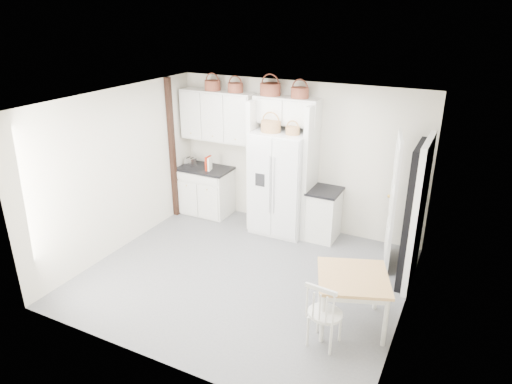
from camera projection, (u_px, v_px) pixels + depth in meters
The scene contains 28 objects.
floor at pixel (245, 276), 6.80m from camera, with size 4.50×4.50×0.00m, color #515155.
ceiling at pixel (243, 102), 5.82m from camera, with size 4.50×4.50×0.00m, color white.
wall_back at pixel (297, 156), 7.97m from camera, with size 4.50×4.50×0.00m, color beige.
wall_left at pixel (119, 171), 7.24m from camera, with size 4.00×4.00×0.00m, color beige.
wall_right at pixel (412, 228), 5.38m from camera, with size 4.00×4.00×0.00m, color beige.
refrigerator at pixel (281, 182), 7.89m from camera, with size 0.93×0.75×1.81m, color silver.
base_cab_left at pixel (206, 191), 8.76m from camera, with size 0.95×0.60×0.88m, color silver.
base_cab_right at pixel (324, 215), 7.79m from camera, with size 0.48×0.58×0.85m, color silver.
dining_table at pixel (351, 300), 5.64m from camera, with size 0.84×0.84×0.70m, color #AB8539.
windsor_chair at pixel (325, 314), 5.28m from camera, with size 0.41×0.37×0.84m, color silver.
counter_left at pixel (205, 169), 8.58m from camera, with size 0.99×0.64×0.04m, color black.
counter_right at pixel (325, 191), 7.62m from camera, with size 0.52×0.61×0.04m, color black.
toaster at pixel (190, 162), 8.67m from camera, with size 0.22×0.13×0.15m, color silver.
cookbook_red at pixel (208, 163), 8.41m from camera, with size 0.04×0.17×0.26m, color #A2210C.
cookbook_cream at pixel (210, 164), 8.40m from camera, with size 0.04×0.16×0.25m, color white.
basket_upper_b at pixel (213, 85), 8.05m from camera, with size 0.29×0.29×0.17m, color brown.
basket_upper_c at pixel (235, 88), 7.87m from camera, with size 0.28×0.28×0.16m, color brown.
basket_bridge_a at pixel (270, 89), 7.58m from camera, with size 0.35×0.35×0.20m, color brown.
basket_bridge_b at pixel (300, 93), 7.37m from camera, with size 0.30×0.30×0.17m, color brown.
basket_fridge_a at pixel (271, 126), 7.50m from camera, with size 0.34×0.34×0.18m, color #8F5F34.
basket_fridge_b at pixel (293, 131), 7.35m from camera, with size 0.23×0.23×0.12m, color #8F5F34.
upper_cabinet at pixel (218, 116), 8.22m from camera, with size 1.40×0.34×0.90m, color silver.
bridge_cabinet at pixel (287, 110), 7.58m from camera, with size 1.12×0.34×0.45m, color silver.
fridge_panel_left at pixel (256, 164), 8.05m from camera, with size 0.08×0.60×2.30m, color silver.
fridge_panel_right at pixel (310, 173), 7.62m from camera, with size 0.08×0.60×2.30m, color silver.
trim_post at pixel (172, 150), 8.34m from camera, with size 0.09×0.09×2.60m, color black.
doorway_void at pixel (415, 216), 6.35m from camera, with size 0.18×0.85×2.05m, color black.
door_slab at pixel (393, 203), 6.77m from camera, with size 0.80×0.04×2.05m, color white.
Camera 1 is at (2.76, -5.14, 3.72)m, focal length 32.00 mm.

